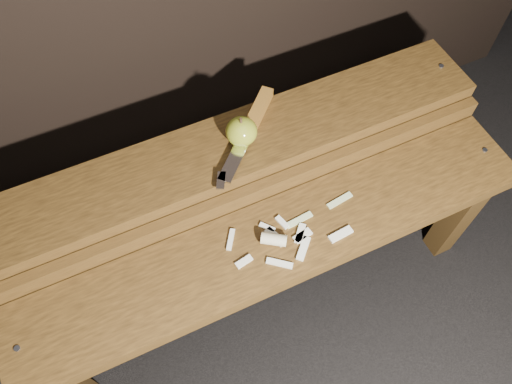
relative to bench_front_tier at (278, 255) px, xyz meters
name	(u,v)px	position (x,y,z in m)	size (l,w,h in m)	color
ground	(265,287)	(0.00, 0.06, -0.35)	(60.00, 60.00, 0.00)	black
bench_front_tier	(278,255)	(0.00, 0.00, 0.00)	(1.20, 0.20, 0.42)	#35220D
bench_rear_tier	(237,165)	(0.00, 0.23, 0.06)	(1.20, 0.21, 0.50)	#35220D
apple	(241,131)	(0.02, 0.23, 0.18)	(0.07, 0.07, 0.08)	olive
knife	(253,121)	(0.06, 0.26, 0.16)	(0.23, 0.22, 0.03)	brown
apple_scraps	(285,238)	(0.01, 0.00, 0.07)	(0.32, 0.14, 0.03)	beige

